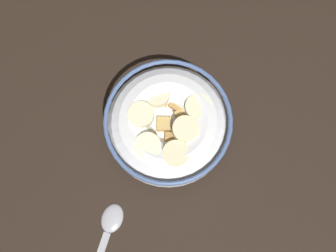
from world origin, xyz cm
name	(u,v)px	position (x,y,z in cm)	size (l,w,h in cm)	color
ground_plane	(168,132)	(0.00, 0.00, -1.00)	(98.24, 98.24, 2.00)	black
cereal_bowl	(168,125)	(0.01, -0.01, 3.53)	(16.89, 16.89, 6.86)	white
spoon	(107,232)	(-11.25, -12.01, 0.34)	(8.88, 13.11, 0.80)	#A5A5AD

